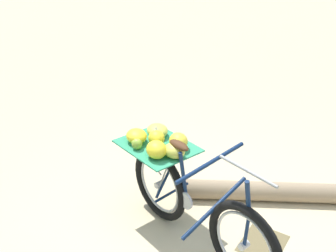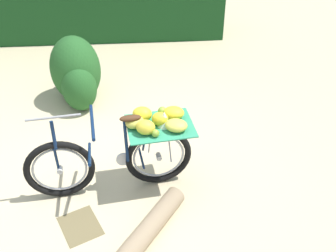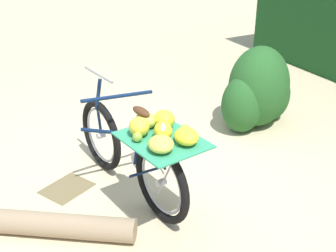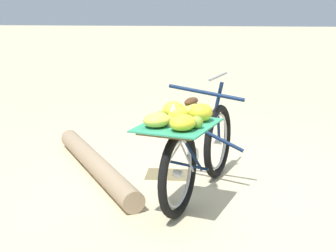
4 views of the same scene
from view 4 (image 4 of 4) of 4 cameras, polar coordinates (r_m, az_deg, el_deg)
ground_plane at (r=4.65m, az=7.02°, el=-7.97°), size 60.00×60.00×0.00m
bicycle at (r=4.40m, az=2.98°, el=-1.99°), size 0.93×1.78×1.03m
fallen_log at (r=5.25m, az=-8.11°, el=-4.27°), size 1.27×2.05×0.20m
leaf_litter_patch at (r=5.20m, az=-0.01°, el=-5.42°), size 0.44×0.36×0.01m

